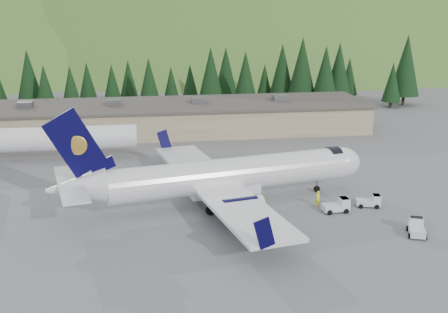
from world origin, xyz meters
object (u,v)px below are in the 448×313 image
(airliner, at_px, (222,177))
(terminal_building, at_px, (171,117))
(second_airliner, at_px, (41,138))
(baggage_tug_b, at_px, (370,201))
(baggage_tug_c, at_px, (417,228))
(ramp_worker, at_px, (318,199))
(baggage_tug_a, at_px, (338,206))

(airliner, distance_m, terminal_building, 38.43)
(terminal_building, bearing_deg, second_airliner, -141.22)
(baggage_tug_b, bearing_deg, baggage_tug_c, -66.24)
(baggage_tug_c, bearing_deg, baggage_tug_b, 30.89)
(airliner, bearing_deg, ramp_worker, -23.78)
(terminal_building, bearing_deg, baggage_tug_a, -68.83)
(airliner, bearing_deg, baggage_tug_a, -30.61)
(airliner, xyz_separation_m, second_airliner, (-23.84, 22.22, -0.02))
(baggage_tug_a, height_order, ramp_worker, ramp_worker)
(baggage_tug_c, xyz_separation_m, ramp_worker, (-7.56, 9.21, 0.23))
(baggage_tug_b, height_order, terminal_building, terminal_building)
(baggage_tug_b, bearing_deg, terminal_building, 129.54)
(baggage_tug_b, relative_size, ramp_worker, 1.59)
(second_airliner, height_order, baggage_tug_a, second_airliner)
(baggage_tug_b, height_order, baggage_tug_c, baggage_tug_c)
(baggage_tug_c, xyz_separation_m, terminal_building, (-22.29, 49.75, 1.92))
(baggage_tug_a, bearing_deg, airliner, 157.01)
(airliner, distance_m, second_airliner, 32.59)
(terminal_building, height_order, ramp_worker, terminal_building)
(baggage_tug_a, height_order, baggage_tug_c, baggage_tug_a)
(second_airliner, xyz_separation_m, ramp_worker, (34.64, -24.54, -2.39))
(baggage_tug_c, bearing_deg, baggage_tug_a, 59.01)
(airliner, distance_m, baggage_tug_c, 21.84)
(baggage_tug_a, distance_m, baggage_tug_b, 4.37)
(airliner, distance_m, baggage_tug_b, 17.35)
(airliner, height_order, baggage_tug_b, airliner)
(second_airliner, height_order, ramp_worker, second_airliner)
(second_airliner, distance_m, baggage_tug_c, 54.10)
(airliner, relative_size, ramp_worker, 20.28)
(baggage_tug_c, distance_m, ramp_worker, 11.91)
(airliner, height_order, baggage_tug_c, airliner)
(terminal_building, xyz_separation_m, ramp_worker, (14.73, -40.54, -1.69))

